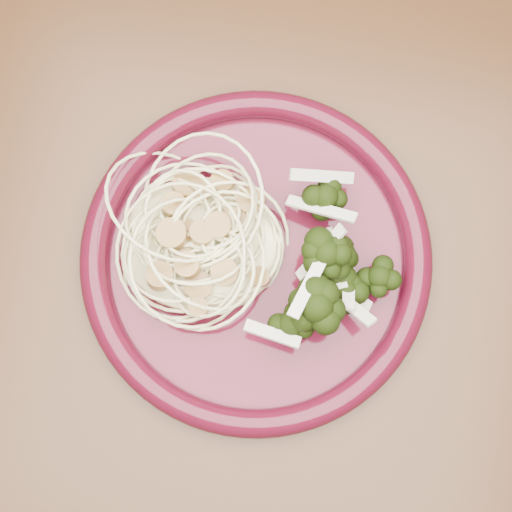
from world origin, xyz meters
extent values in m
plane|color=#55341D|center=(0.00, 0.00, 0.00)|extent=(3.50, 3.50, 0.00)
cube|color=#472814|center=(0.00, 0.00, 0.73)|extent=(1.20, 0.80, 0.04)
cylinder|color=#470C1B|center=(-0.08, 0.05, 0.75)|extent=(0.32, 0.32, 0.01)
torus|color=#470918|center=(-0.08, 0.05, 0.76)|extent=(0.33, 0.33, 0.02)
ellipsoid|color=beige|center=(-0.13, 0.05, 0.77)|extent=(0.15, 0.13, 0.03)
ellipsoid|color=black|center=(-0.02, 0.04, 0.78)|extent=(0.10, 0.16, 0.05)
camera|label=1|loc=(-0.06, -0.07, 1.38)|focal=50.00mm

